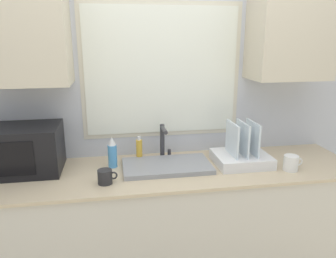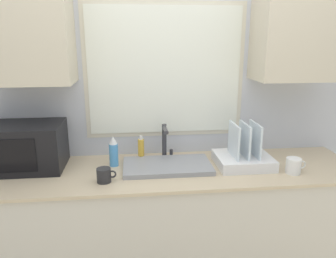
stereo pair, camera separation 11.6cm
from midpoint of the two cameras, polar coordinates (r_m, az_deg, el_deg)
The scene contains 10 objects.
countertop at distance 2.37m, azimuth 1.79°, elevation -17.31°, with size 2.51×0.66×0.93m.
wall_back at distance 2.32m, azimuth 0.93°, elevation 7.13°, with size 6.00×0.38×2.60m.
sink_basin at distance 2.16m, azimuth 1.41°, elevation -6.45°, with size 0.57×0.33×0.03m.
faucet at distance 2.28m, azimuth 0.96°, elevation -1.77°, with size 0.08×0.17×0.25m.
microwave at distance 2.29m, azimuth -22.58°, elevation -2.88°, with size 0.51×0.35×0.30m.
dish_rack at distance 2.26m, azimuth 14.43°, elevation -4.71°, with size 0.36×0.32×0.29m.
spray_bottle at distance 2.19m, azimuth -7.97°, elevation -3.94°, with size 0.06×0.06×0.21m.
soap_bottle at distance 2.29m, azimuth -3.27°, elevation -3.51°, with size 0.04×0.04×0.17m.
mug_near_sink at distance 1.98m, azimuth -9.41°, elevation -7.96°, with size 0.12×0.08×0.09m.
mug_by_rack at distance 2.24m, azimuth 22.44°, elevation -5.95°, with size 0.13×0.09×0.10m.
Camera 2 is at (-0.23, -1.66, 1.76)m, focal length 35.00 mm.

